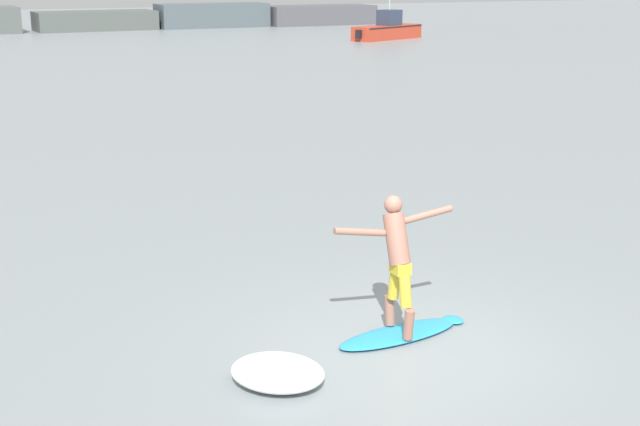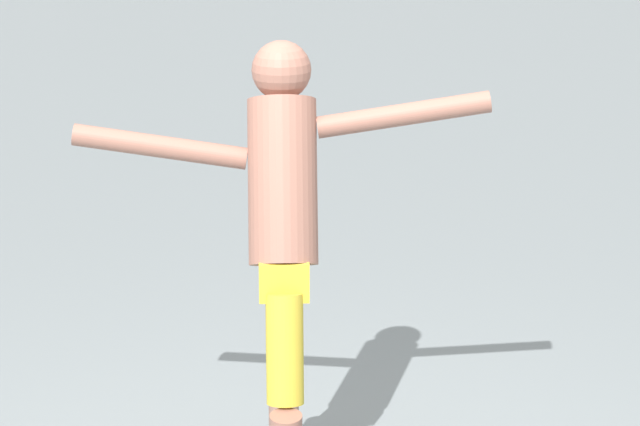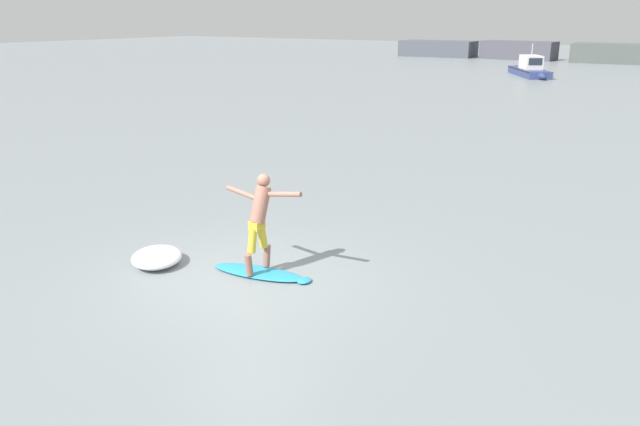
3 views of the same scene
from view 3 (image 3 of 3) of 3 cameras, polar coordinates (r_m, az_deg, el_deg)
The scene contains 5 objects.
ground_plane at distance 11.58m, azimuth -6.57°, elevation -5.93°, with size 200.00×200.00×0.00m, color gray.
surfboard at distance 11.71m, azimuth -5.51°, elevation -5.43°, with size 2.04×0.90×0.20m.
surfer at distance 11.42m, azimuth -5.52°, elevation -0.12°, with size 1.70×0.73×1.81m.
small_boat_offshore at distance 53.03m, azimuth 18.65°, elevation 12.36°, with size 4.82×6.96×2.50m.
wave_foam_at_tail at distance 12.49m, azimuth -14.70°, elevation -3.92°, with size 1.48×1.50×0.29m.
Camera 3 is at (6.87, -8.11, 4.61)m, focal length 35.00 mm.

